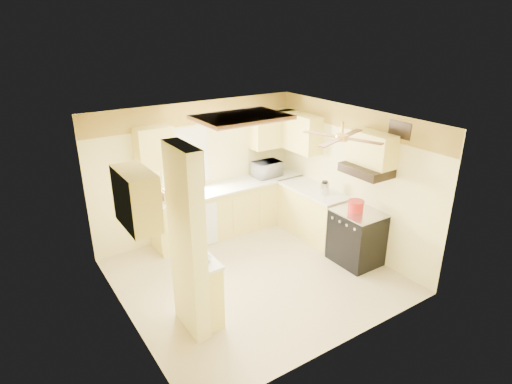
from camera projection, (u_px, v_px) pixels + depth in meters
floor at (255, 276)px, 6.84m from camera, size 4.00×4.00×0.00m
ceiling at (254, 121)px, 5.91m from camera, size 4.00×4.00×0.00m
wall_back at (198, 170)px, 7.84m from camera, size 4.00×0.00×4.00m
wall_front at (345, 259)px, 4.90m from camera, size 4.00×0.00×4.00m
wall_left at (121, 239)px, 5.35m from camera, size 0.00×3.80×3.80m
wall_right at (351, 179)px, 7.40m from camera, size 0.00×3.80×3.80m
wallpaper_border at (195, 113)px, 7.44m from camera, size 4.00×0.02×0.40m
partition_column at (187, 243)px, 5.25m from camera, size 0.20×0.70×2.50m
partition_ledge at (206, 292)px, 5.66m from camera, size 0.25×0.55×0.90m
ledge_top at (205, 261)px, 5.49m from camera, size 0.28×0.58×0.04m
lower_cabinets_back at (230, 209)px, 8.16m from camera, size 3.00×0.60×0.90m
lower_cabinets_right at (313, 213)px, 8.01m from camera, size 0.60×1.40×0.90m
countertop_back at (230, 186)px, 7.98m from camera, size 3.04×0.64×0.04m
countertop_right at (314, 190)px, 7.83m from camera, size 0.64×1.44×0.04m
dishwasher_panel at (203, 226)px, 7.55m from camera, size 0.58×0.02×0.80m
window at (184, 157)px, 7.59m from camera, size 0.92×0.02×1.02m
upper_cab_back_left at (154, 148)px, 7.05m from camera, size 0.60×0.35×0.70m
upper_cab_back_right at (272, 129)px, 8.28m from camera, size 0.90×0.35×0.70m
upper_cab_right at (299, 132)px, 8.05m from camera, size 0.35×1.00×0.70m
upper_cab_left_wall at (136, 199)px, 5.02m from camera, size 0.35×0.75×0.70m
upper_cab_over_stove at (372, 149)px, 6.62m from camera, size 0.35×0.76×0.52m
stove at (357, 237)px, 7.10m from camera, size 0.68×0.77×0.92m
range_hood at (366, 170)px, 6.70m from camera, size 0.50×0.76×0.14m
poster_menu at (193, 196)px, 5.09m from camera, size 0.02×0.42×0.57m
poster_nashville at (196, 244)px, 5.33m from camera, size 0.02×0.42×0.57m
ceiling_light_panel at (242, 118)px, 6.36m from camera, size 1.35×0.95×0.06m
ceiling_fan at (342, 137)px, 5.96m from camera, size 1.15×1.15×0.26m
vent_grate at (400, 130)px, 6.30m from camera, size 0.02×0.40×0.25m
microwave at (267, 169)px, 8.41m from camera, size 0.55×0.38×0.30m
bowl at (204, 259)px, 5.45m from camera, size 0.25×0.25×0.05m
dutch_oven at (356, 206)px, 6.93m from camera, size 0.27×0.27×0.18m
kettle at (325, 188)px, 7.55m from camera, size 0.16×0.16×0.24m
dish_rack at (167, 197)px, 7.28m from camera, size 0.34×0.25×0.20m
utensil_crock at (198, 187)px, 7.68m from camera, size 0.12×0.12×0.24m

